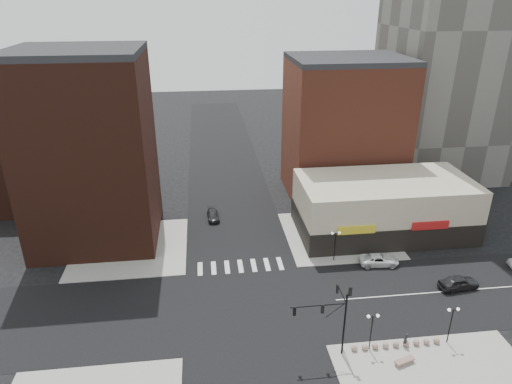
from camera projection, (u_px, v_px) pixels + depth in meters
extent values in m
plane|color=black|center=(248.00, 307.00, 50.43)|extent=(240.00, 240.00, 0.00)
cube|color=black|center=(248.00, 307.00, 50.43)|extent=(200.00, 14.00, 0.02)
cube|color=black|center=(248.00, 307.00, 50.43)|extent=(14.00, 200.00, 0.02)
cube|color=gray|center=(131.00, 247.00, 61.97)|extent=(15.00, 15.00, 0.12)
cube|color=gray|center=(338.00, 235.00, 65.17)|extent=(15.00, 15.00, 0.12)
cube|color=#3D1D13|center=(89.00, 153.00, 60.06)|extent=(16.00, 15.00, 25.00)
cube|color=#3D1D13|center=(34.00, 163.00, 75.33)|extent=(20.00, 18.00, 12.00)
cube|color=brown|center=(344.00, 130.00, 74.84)|extent=(18.00, 15.00, 22.00)
cube|color=#BEB497|center=(384.00, 206.00, 64.74)|extent=(24.00, 12.00, 8.00)
cube|color=black|center=(382.00, 221.00, 65.67)|extent=(24.20, 12.20, 3.40)
cylinder|color=black|center=(344.00, 325.00, 42.48)|extent=(0.18, 0.18, 7.00)
cylinder|color=black|center=(319.00, 306.00, 41.18)|extent=(5.20, 0.11, 0.11)
cylinder|color=black|center=(335.00, 310.00, 41.64)|extent=(1.72, 0.06, 1.46)
cylinder|color=black|center=(342.00, 293.00, 42.83)|extent=(0.11, 3.00, 0.11)
cube|color=black|center=(295.00, 311.00, 41.10)|extent=(0.28, 0.18, 0.95)
sphere|color=red|center=(295.00, 308.00, 40.98)|extent=(0.16, 0.16, 0.16)
cube|color=black|center=(323.00, 309.00, 41.38)|extent=(0.28, 0.18, 0.95)
sphere|color=red|center=(323.00, 306.00, 41.26)|extent=(0.16, 0.16, 0.16)
cube|color=black|center=(337.00, 289.00, 44.17)|extent=(0.18, 0.28, 0.95)
sphere|color=red|center=(338.00, 286.00, 44.05)|extent=(0.16, 0.16, 0.16)
cube|color=black|center=(350.00, 291.00, 40.96)|extent=(0.28, 0.18, 0.95)
sphere|color=red|center=(351.00, 289.00, 40.84)|extent=(0.16, 0.16, 0.16)
cylinder|color=black|center=(371.00, 333.00, 43.53)|extent=(0.11, 0.11, 4.00)
cylinder|color=black|center=(373.00, 317.00, 42.76)|extent=(0.90, 0.06, 0.06)
sphere|color=white|center=(369.00, 316.00, 42.67)|extent=(0.32, 0.32, 0.32)
sphere|color=white|center=(378.00, 316.00, 42.77)|extent=(0.32, 0.32, 0.32)
cylinder|color=black|center=(450.00, 326.00, 44.41)|extent=(0.11, 0.11, 4.00)
cylinder|color=black|center=(454.00, 310.00, 43.64)|extent=(0.90, 0.06, 0.06)
sphere|color=white|center=(449.00, 310.00, 43.55)|extent=(0.32, 0.32, 0.32)
sphere|color=white|center=(458.00, 309.00, 43.65)|extent=(0.32, 0.32, 0.32)
cylinder|color=black|center=(335.00, 247.00, 58.16)|extent=(0.11, 0.11, 4.00)
cylinder|color=black|center=(336.00, 234.00, 57.39)|extent=(0.90, 0.06, 0.06)
sphere|color=white|center=(332.00, 233.00, 57.30)|extent=(0.32, 0.32, 0.32)
sphere|color=white|center=(339.00, 233.00, 57.40)|extent=(0.32, 0.32, 0.32)
sphere|color=#866A5C|center=(354.00, 348.00, 44.05)|extent=(0.59, 0.59, 0.59)
sphere|color=#866A5C|center=(365.00, 347.00, 44.17)|extent=(0.59, 0.59, 0.59)
sphere|color=#866A5C|center=(375.00, 346.00, 44.28)|extent=(0.59, 0.59, 0.59)
sphere|color=#866A5C|center=(386.00, 345.00, 44.40)|extent=(0.59, 0.59, 0.59)
sphere|color=#866A5C|center=(396.00, 344.00, 44.52)|extent=(0.59, 0.59, 0.59)
sphere|color=#866A5C|center=(406.00, 343.00, 44.63)|extent=(0.59, 0.59, 0.59)
sphere|color=#866A5C|center=(416.00, 343.00, 44.75)|extent=(0.59, 0.59, 0.59)
sphere|color=#866A5C|center=(426.00, 342.00, 44.86)|extent=(0.59, 0.59, 0.59)
sphere|color=#866A5C|center=(437.00, 341.00, 44.98)|extent=(0.59, 0.59, 0.59)
imported|color=silver|center=(379.00, 260.00, 57.98)|extent=(5.13, 2.67, 1.38)
imported|color=black|center=(459.00, 282.00, 53.28)|extent=(4.95, 2.46, 1.62)
imported|color=black|center=(213.00, 215.00, 69.59)|extent=(1.96, 4.32, 1.23)
imported|color=#262429|center=(405.00, 340.00, 44.42)|extent=(0.67, 0.56, 1.57)
cube|color=#88675E|center=(404.00, 362.00, 42.56)|extent=(1.87, 1.02, 0.34)
cube|color=#88675E|center=(405.00, 360.00, 42.46)|extent=(2.12, 1.20, 0.14)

